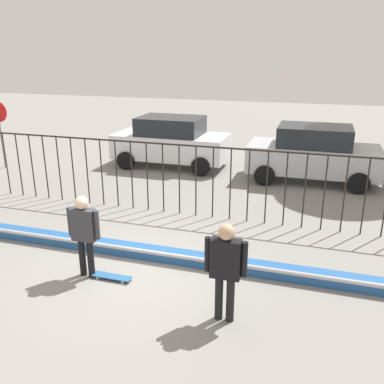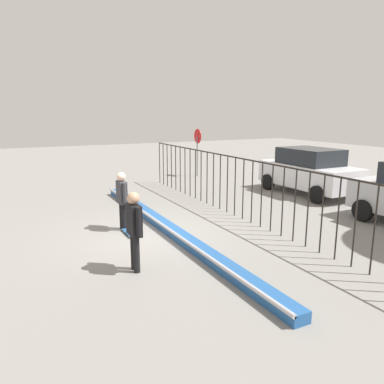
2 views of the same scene
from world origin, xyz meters
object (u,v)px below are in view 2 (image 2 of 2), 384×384
skateboarder (122,196)px  skateboard (129,232)px  stop_sign (197,146)px  parked_car_white (309,171)px  camera_operator (134,224)px

skateboarder → skateboard: (0.52, 0.01, -0.95)m
stop_sign → skateboarder: bearing=-40.8°
parked_car_white → stop_sign: size_ratio=1.72×
skateboard → parked_car_white: size_ratio=0.19×
skateboard → camera_operator: (2.40, -0.60, 0.98)m
camera_operator → parked_car_white: bearing=-67.0°
skateboard → camera_operator: 2.66m
skateboard → camera_operator: size_ratio=0.46×
skateboard → stop_sign: size_ratio=0.32×
skateboarder → camera_operator: camera_operator is taller
skateboard → stop_sign: bearing=120.3°
camera_operator → stop_sign: (-10.16, 6.83, 0.58)m
camera_operator → skateboard: bearing=-16.2°
skateboarder → camera_operator: bearing=-32.9°
camera_operator → parked_car_white: parked_car_white is taller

